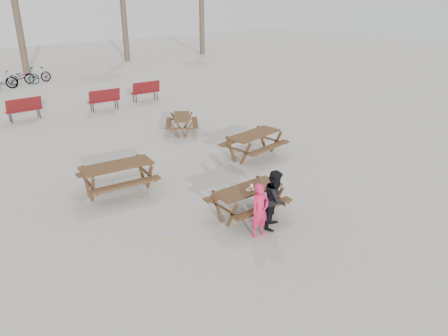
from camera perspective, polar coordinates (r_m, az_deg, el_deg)
ground at (r=11.44m, az=3.07°, el=-6.16°), size 80.00×80.00×0.00m
main_picnic_table at (r=11.17m, az=3.13°, el=-3.52°), size 1.80×1.45×0.78m
food_tray at (r=10.98m, az=3.41°, el=-2.82°), size 0.18×0.11×0.03m
bread_roll at (r=10.96m, az=3.41°, el=-2.62°), size 0.14×0.06×0.05m
soda_bottle at (r=10.95m, az=3.63°, el=-2.58°), size 0.07×0.07×0.17m
child at (r=10.27m, az=4.73°, el=-5.53°), size 0.49×0.32×1.34m
adult at (r=10.66m, az=6.75°, el=-4.06°), size 0.91×0.86×1.49m
picnic_table_east at (r=15.19m, az=3.94°, el=3.01°), size 2.19×1.87×0.85m
picnic_table_north at (r=12.84m, az=-13.67°, el=-1.35°), size 2.13×1.79×0.86m
picnic_table_far at (r=17.85m, az=-5.52°, el=5.69°), size 1.94×2.03×0.69m
park_bench_row at (r=21.36m, az=-21.46°, el=7.53°), size 12.40×1.33×1.03m
fallen_leaves at (r=13.49m, az=-2.19°, el=-1.47°), size 11.00×11.00×0.01m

